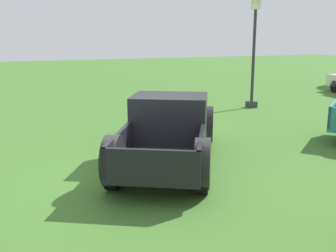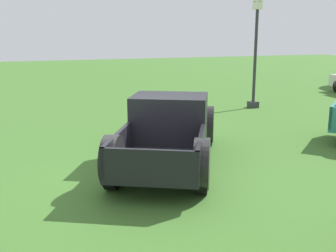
{
  "view_description": "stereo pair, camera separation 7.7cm",
  "coord_description": "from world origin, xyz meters",
  "views": [
    {
      "loc": [
        7.77,
        -2.48,
        2.95
      ],
      "look_at": [
        -0.62,
        0.87,
        0.9
      ],
      "focal_mm": 43.63,
      "sensor_mm": 36.0,
      "label": 1
    },
    {
      "loc": [
        7.8,
        -2.41,
        2.95
      ],
      "look_at": [
        -0.62,
        0.87,
        0.9
      ],
      "focal_mm": 43.63,
      "sensor_mm": 36.0,
      "label": 2
    }
  ],
  "objects": [
    {
      "name": "pickup_truck_foreground",
      "position": [
        -0.94,
        1.04,
        0.74
      ],
      "size": [
        5.34,
        4.02,
        1.56
      ],
      "color": "black",
      "rests_on": "ground_plane"
    },
    {
      "name": "lamp_post_near",
      "position": [
        -6.23,
        6.77,
        2.25
      ],
      "size": [
        0.36,
        0.36,
        4.29
      ],
      "color": "#2D2D33",
      "rests_on": "ground_plane"
    },
    {
      "name": "ground_plane",
      "position": [
        0.0,
        0.0,
        0.0
      ],
      "size": [
        80.0,
        80.0,
        0.0
      ],
      "primitive_type": "plane",
      "color": "#3D6B28"
    }
  ]
}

